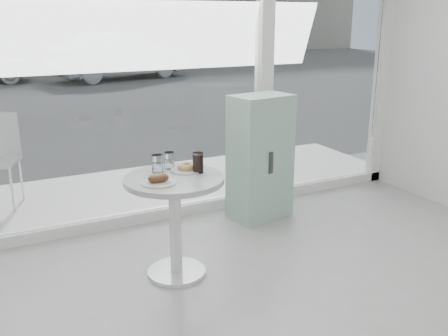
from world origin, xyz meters
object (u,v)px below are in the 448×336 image
plate_donut (187,168)px  water_tumbler_a (157,165)px  water_tumbler_b (169,161)px  cola_glass (198,163)px  main_table (175,206)px  car_silver (119,56)px  mint_cabinet (260,158)px  plate_fritter (159,180)px

plate_donut → water_tumbler_a: water_tumbler_a is taller
water_tumbler_b → cola_glass: bearing=-52.1°
main_table → cola_glass: (0.20, 0.02, 0.29)m
plate_donut → water_tumbler_a: 0.22m
water_tumbler_b → plate_donut: bearing=-50.3°
car_silver → plate_donut: 12.65m
mint_cabinet → cola_glass: (-0.94, -0.69, 0.25)m
water_tumbler_a → plate_donut: bearing=-18.0°
mint_cabinet → water_tumbler_a: (-1.20, -0.54, 0.24)m
main_table → mint_cabinet: 1.34m
water_tumbler_a → water_tumbler_b: 0.12m
main_table → water_tumbler_a: water_tumbler_a is taller
main_table → water_tumbler_b: water_tumbler_b is taller
car_silver → water_tumbler_a: (-3.07, -12.25, 0.12)m
plate_fritter → water_tumbler_a: 0.26m
mint_cabinet → plate_donut: (-1.00, -0.61, 0.20)m
car_silver → plate_fritter: 12.89m
car_silver → main_table: bearing=151.2°
plate_fritter → main_table: bearing=31.6°
car_silver → water_tumbler_b: bearing=151.2°
car_silver → water_tumbler_a: 12.63m
plate_donut → car_silver: bearing=76.9°
plate_fritter → plate_donut: plate_fritter is taller
car_silver → cola_glass: 12.72m
car_silver → plate_fritter: (-3.15, -12.50, 0.09)m
main_table → plate_donut: size_ratio=3.18×
car_silver → water_tumbler_a: size_ratio=32.75×
mint_cabinet → car_silver: car_silver is taller
plate_donut → water_tumbler_a: bearing=162.0°
plate_fritter → cola_glass: bearing=17.0°
main_table → mint_cabinet: mint_cabinet is taller
mint_cabinet → car_silver: bearing=71.8°
main_table → car_silver: bearing=76.4°
car_silver → plate_fritter: car_silver is taller
mint_cabinet → water_tumbler_b: size_ratio=9.39×
car_silver → plate_donut: (-2.87, -12.32, 0.08)m
cola_glass → car_silver: bearing=77.2°
main_table → mint_cabinet: size_ratio=0.65×
car_silver → plate_fritter: size_ratio=17.82×
car_silver → cola_glass: size_ratio=28.55×
water_tumbler_b → cola_glass: 0.25m
water_tumbler_b → mint_cabinet: bearing=24.3°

